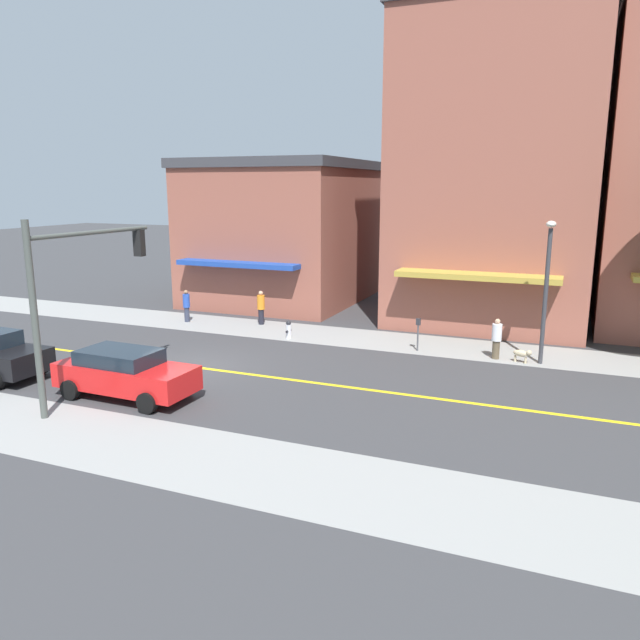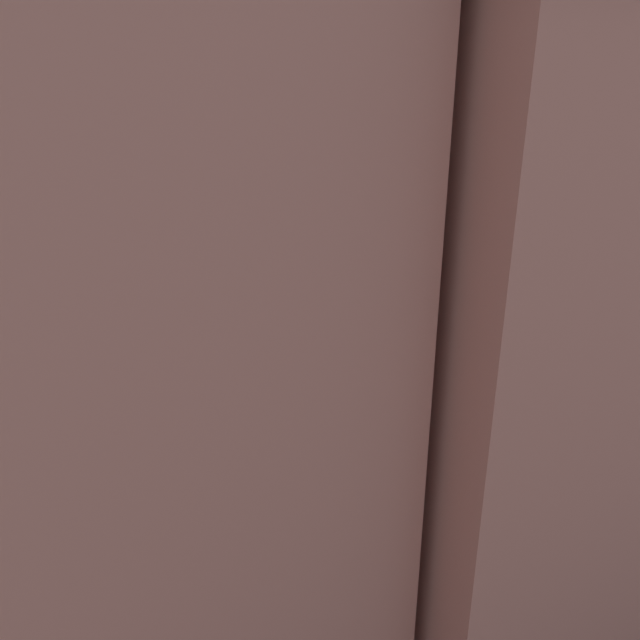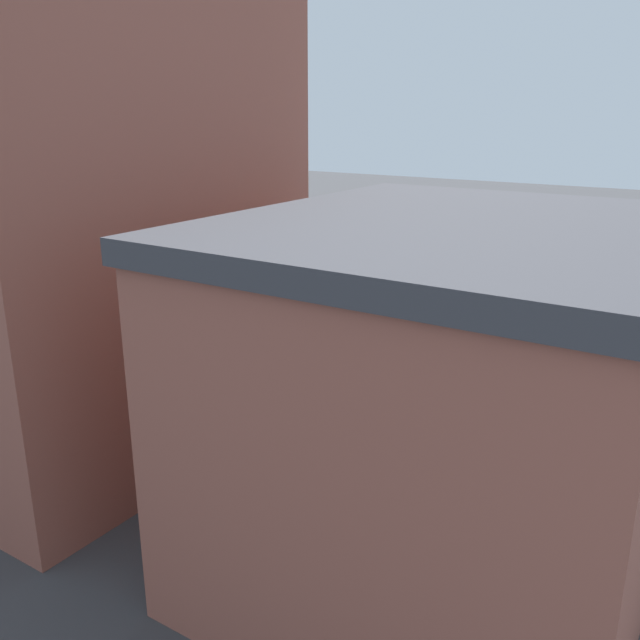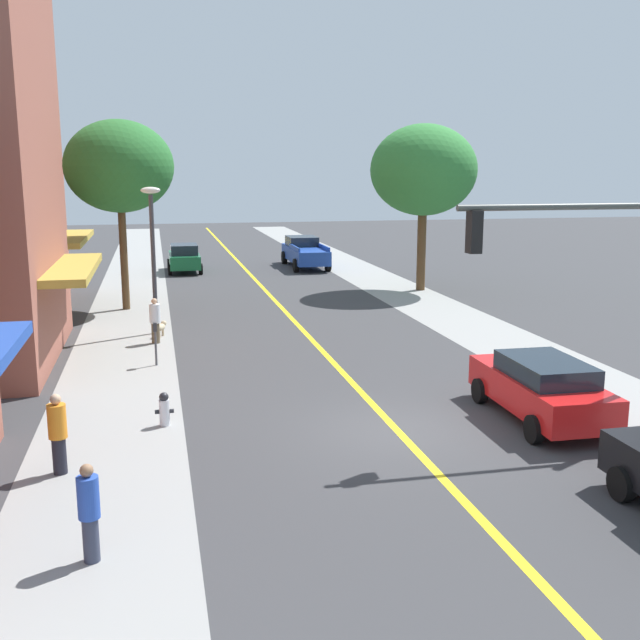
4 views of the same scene
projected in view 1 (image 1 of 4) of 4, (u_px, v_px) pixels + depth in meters
The scene contains 15 objects.
ground_plane at pixel (191, 367), 22.59m from camera, with size 140.00×140.00×0.00m, color #38383A.
sidewalk_left at pixel (271, 330), 28.45m from camera, with size 3.35×126.00×0.01m, color gray.
sidewalk_right at pixel (56, 430), 16.73m from camera, with size 3.35×126.00×0.01m, color gray.
road_centerline_stripe at pixel (191, 367), 22.59m from camera, with size 0.20×126.00×0.00m, color yellow.
tan_rowhouse at pixel (285, 231), 35.37m from camera, with size 11.39×9.01×7.97m.
corner_shop_building at pixel (500, 171), 30.26m from camera, with size 12.39×9.27×14.59m.
fire_hydrant at pixel (289, 330), 26.68m from camera, with size 0.44×0.24×0.81m.
parking_meter at pixel (418, 330), 24.60m from camera, with size 0.12×0.18×1.34m.
traffic_light_mast at pixel (77, 280), 18.32m from camera, with size 5.16×0.32×5.67m.
street_lamp at pixel (547, 275), 22.28m from camera, with size 0.70×0.36×5.33m.
red_sedan_right_curb at pixel (125, 373), 19.16m from camera, with size 2.06×4.55×1.53m.
pedestrian_blue_shirt at pixel (187, 305), 29.94m from camera, with size 0.33×0.33×1.59m.
pedestrian_white_shirt at pixel (497, 338), 23.47m from camera, with size 0.37×0.37×1.59m.
pedestrian_orange_shirt at pixel (261, 307), 29.36m from camera, with size 0.36×0.36×1.64m.
small_dog at pixel (522, 354), 23.02m from camera, with size 0.44×0.72×0.54m.
Camera 1 is at (18.24, 12.67, 6.53)m, focal length 34.25 mm.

